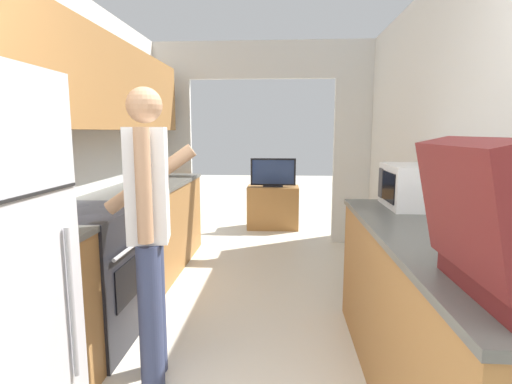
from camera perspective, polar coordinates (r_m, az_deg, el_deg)
wall_left at (r=3.12m, az=-26.53°, el=8.90°), size 0.38×6.60×2.50m
wall_right at (r=2.58m, az=29.59°, el=3.92°), size 0.06×6.60×2.50m
wall_far_with_doorway at (r=5.05m, az=0.82°, el=9.14°), size 3.10×0.06×2.50m
counter_left at (r=3.86m, az=-16.25°, el=-6.09°), size 0.62×3.14×0.90m
counter_right at (r=2.33m, az=24.20°, el=-16.45°), size 0.62×2.13×0.90m
range_oven at (r=2.95m, az=-23.12°, el=-10.99°), size 0.66×0.78×1.04m
person at (r=2.26m, az=-15.00°, el=-5.25°), size 0.53×0.42×1.64m
microwave at (r=2.89m, az=21.62°, el=0.78°), size 0.37×0.48×0.29m
tv_cabinet at (r=5.86m, az=2.44°, el=-2.18°), size 0.74×0.42×0.62m
television at (r=5.74m, az=2.46°, el=2.76°), size 0.65×0.16×0.41m
knife at (r=3.26m, az=-18.45°, el=-0.66°), size 0.08×0.29×0.02m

